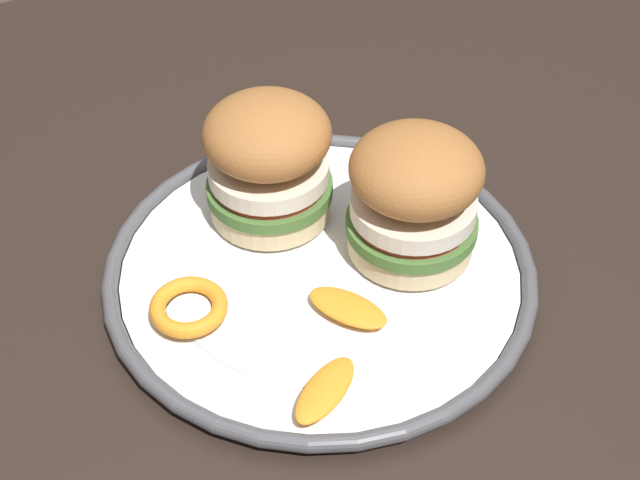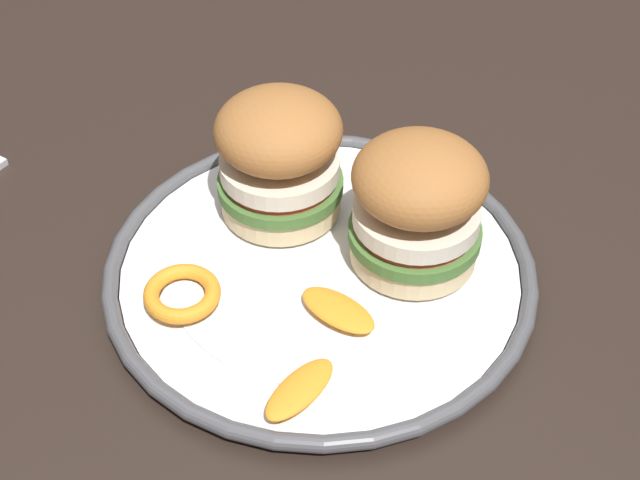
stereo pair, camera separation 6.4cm
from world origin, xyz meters
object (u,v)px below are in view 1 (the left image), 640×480
Objects in this scene: dinner_plate at (320,270)px; sandwich_half_left at (268,159)px; sandwich_half_right at (414,195)px; dining_table at (320,333)px.

sandwich_half_left reaches higher than dinner_plate.
sandwich_half_left is at bearing 92.83° from dinner_plate.
sandwich_half_left and sandwich_half_right have the same top height.
dining_table is at bearing 144.84° from sandwich_half_right.
dinner_plate is at bearing -87.17° from sandwich_half_left.
sandwich_half_right reaches higher than dining_table.
sandwich_half_right is at bearing -17.17° from dinner_plate.
sandwich_half_right is at bearing -35.16° from dining_table.
sandwich_half_left is (-0.01, 0.05, 0.15)m from dining_table.
dining_table is 4.38× the size of dinner_plate.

